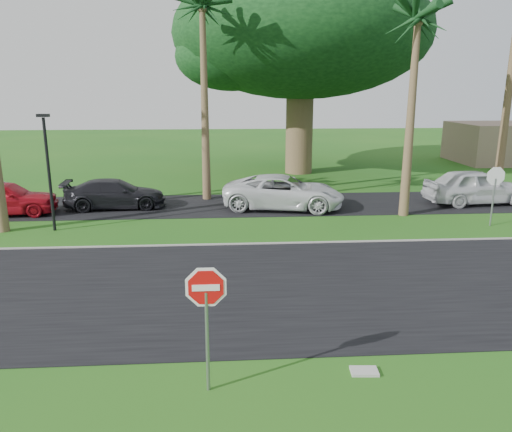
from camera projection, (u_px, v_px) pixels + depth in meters
The scene contains 15 objects.
ground at pixel (191, 320), 12.40m from camera, with size 120.00×120.00×0.00m, color #1B5615.
road at pixel (195, 288), 14.33m from camera, with size 120.00×8.00×0.02m, color black.
parking_strip at pixel (206, 205), 24.48m from camera, with size 120.00×5.00×0.02m, color black.
curb at pixel (201, 245), 18.24m from camera, with size 120.00×0.12×0.06m, color gray.
stop_sign_near at pixel (206, 304), 9.09m from camera, with size 1.05×0.07×2.62m.
stop_sign_far at pixel (495, 184), 20.47m from camera, with size 1.05×0.07×2.62m.
palm_center at pixel (202, 11), 23.65m from camera, with size 5.00×5.00×10.50m.
palm_right_near at pixel (418, 23), 20.61m from camera, with size 5.00×5.00×9.50m.
canopy_tree at pixel (301, 34), 31.83m from camera, with size 16.50×16.50×13.12m.
streetlight_right at pixel (48, 165), 19.56m from camera, with size 0.45×0.25×4.64m.
car_red at pixel (4, 198), 22.47m from camera, with size 1.84×4.57×1.56m, color #A80E1A.
car_dark at pixel (115, 194), 23.78m from camera, with size 1.93×4.74×1.38m, color black.
car_minivan at pixel (284, 192), 23.68m from camera, with size 2.63×5.70×1.58m, color silver.
car_pickup at pixel (476, 187), 24.63m from camera, with size 2.03×5.06×1.72m, color silver.
utility_slab at pixel (364, 371), 10.09m from camera, with size 0.55×0.35×0.06m, color #A7A69F.
Camera 1 is at (0.84, -11.45, 5.59)m, focal length 35.00 mm.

